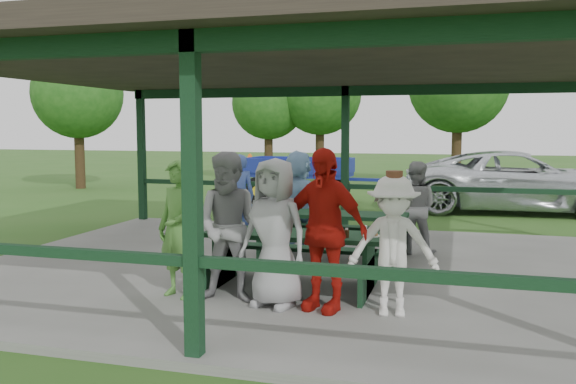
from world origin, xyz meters
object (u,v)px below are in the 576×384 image
(contestant_grey_left, at_px, (231,227))
(pickup_truck, at_px, (518,182))
(contestant_grey_mid, at_px, (275,233))
(picnic_table_far, at_px, (332,230))
(spectator_blue, at_px, (239,196))
(spectator_grey, at_px, (415,207))
(spectator_lblue, at_px, (299,198))
(contestant_green, at_px, (179,229))
(picnic_table_near, at_px, (294,253))
(contestant_white_fedora, at_px, (393,246))
(contestant_red, at_px, (323,229))
(farm_trailer, at_px, (299,179))

(contestant_grey_left, bearing_deg, pickup_truck, 61.28)
(contestant_grey_left, bearing_deg, contestant_grey_mid, -10.60)
(picnic_table_far, xyz_separation_m, spectator_blue, (-2.15, 1.43, 0.34))
(spectator_grey, bearing_deg, contestant_grey_mid, 71.19)
(spectator_lblue, xyz_separation_m, pickup_truck, (4.27, 6.67, -0.15))
(contestant_grey_left, distance_m, spectator_grey, 4.08)
(picnic_table_far, bearing_deg, spectator_grey, 30.48)
(spectator_lblue, bearing_deg, contestant_green, 104.94)
(contestant_grey_left, bearing_deg, picnic_table_near, 48.93)
(pickup_truck, bearing_deg, contestant_green, 151.71)
(contestant_white_fedora, bearing_deg, contestant_green, 171.85)
(picnic_table_near, xyz_separation_m, contestant_grey_mid, (0.00, -0.87, 0.42))
(spectator_lblue, bearing_deg, contestant_white_fedora, 143.71)
(spectator_lblue, bearing_deg, picnic_table_far, 157.22)
(contestant_green, height_order, pickup_truck, contestant_green)
(contestant_grey_mid, height_order, contestant_red, contestant_red)
(picnic_table_far, distance_m, spectator_lblue, 1.22)
(picnic_table_far, distance_m, contestant_grey_left, 2.95)
(spectator_grey, xyz_separation_m, pickup_truck, (2.20, 6.75, -0.07))
(picnic_table_far, bearing_deg, contestant_white_fedora, -65.34)
(contestant_white_fedora, bearing_deg, spectator_blue, 121.42)
(contestant_red, height_order, spectator_lblue, contestant_red)
(spectator_blue, bearing_deg, spectator_lblue, 132.96)
(contestant_grey_mid, relative_size, pickup_truck, 0.30)
(picnic_table_near, bearing_deg, pickup_truck, 69.41)
(spectator_blue, relative_size, pickup_truck, 0.28)
(contestant_grey_mid, height_order, spectator_grey, contestant_grey_mid)
(picnic_table_near, height_order, pickup_truck, pickup_truck)
(farm_trailer, bearing_deg, contestant_red, -70.23)
(contestant_grey_left, bearing_deg, contestant_red, -7.49)
(contestant_red, xyz_separation_m, pickup_truck, (2.99, 10.35, -0.24))
(spectator_grey, relative_size, pickup_truck, 0.27)
(contestant_white_fedora, height_order, farm_trailer, contestant_white_fedora)
(picnic_table_near, relative_size, contestant_red, 1.24)
(picnic_table_near, bearing_deg, farm_trailer, 104.55)
(spectator_grey, xyz_separation_m, farm_trailer, (-3.92, 7.06, -0.17))
(contestant_red, height_order, spectator_blue, contestant_red)
(picnic_table_near, relative_size, contestant_grey_mid, 1.33)
(picnic_table_near, height_order, contestant_green, contestant_green)
(contestant_grey_mid, xyz_separation_m, pickup_truck, (3.57, 10.38, -0.18))
(contestant_grey_left, distance_m, spectator_lblue, 3.68)
(picnic_table_near, distance_m, contestant_white_fedora, 1.66)
(pickup_truck, xyz_separation_m, farm_trailer, (-6.12, 0.31, -0.09))
(contestant_grey_left, height_order, pickup_truck, contestant_grey_left)
(contestant_white_fedora, distance_m, spectator_lblue, 4.23)
(spectator_lblue, bearing_deg, pickup_truck, -98.51)
(contestant_red, relative_size, farm_trailer, 0.46)
(contestant_red, bearing_deg, contestant_green, -164.35)
(contestant_green, bearing_deg, contestant_red, 17.06)
(pickup_truck, bearing_deg, contestant_red, 160.82)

